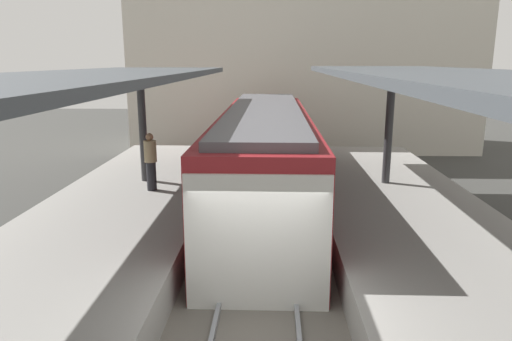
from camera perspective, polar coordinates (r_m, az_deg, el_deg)
platform_left at (r=8.89m, az=-26.61°, el=-16.75°), size 4.40×28.00×1.00m
platform_right at (r=8.67m, az=27.25°, el=-17.64°), size 4.40×28.00×1.00m
commuter_train at (r=14.83m, az=1.05°, el=1.52°), size 2.78×13.24×3.10m
canopy_left at (r=9.05m, az=-24.92°, el=9.53°), size 4.18×21.00×3.47m
canopy_right at (r=8.83m, az=26.13°, el=9.68°), size 4.18×21.00×3.52m
passenger_near_bench at (r=14.02m, az=-12.67°, el=1.16°), size 0.36×0.36×1.70m
station_building_backdrop at (r=26.74m, az=5.72°, el=14.80°), size 18.00×6.00×11.00m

